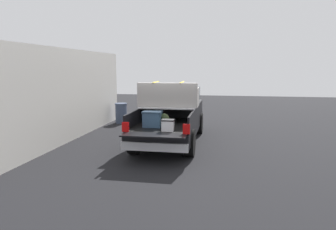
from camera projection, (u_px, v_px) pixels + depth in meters
ground_plane at (171, 142)px, 11.58m from camera, size 40.00×40.00×0.00m
pickup_truck at (173, 114)px, 11.81m from camera, size 6.05×2.06×2.23m
building_facade at (67, 95)px, 11.70m from camera, size 10.01×0.36×3.40m
trash_can at (121, 113)px, 15.54m from camera, size 0.60×0.60×0.98m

